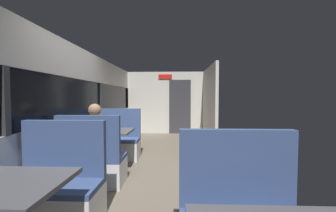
# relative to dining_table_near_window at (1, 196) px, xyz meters

# --- Properties ---
(ground_plane) EXTENTS (3.30, 9.20, 0.02)m
(ground_plane) POSITION_rel_dining_table_near_window_xyz_m (0.89, 2.09, -0.65)
(ground_plane) COLOR #665B4C
(carriage_window_panel_left) EXTENTS (0.09, 8.48, 2.30)m
(carriage_window_panel_left) POSITION_rel_dining_table_near_window_xyz_m (-0.56, 2.09, 0.47)
(carriage_window_panel_left) COLOR beige
(carriage_window_panel_left) RESTS_ON ground_plane
(carriage_end_bulkhead) EXTENTS (2.90, 0.11, 2.30)m
(carriage_end_bulkhead) POSITION_rel_dining_table_near_window_xyz_m (0.95, 6.28, 0.50)
(carriage_end_bulkhead) COLOR beige
(carriage_end_bulkhead) RESTS_ON ground_plane
(carriage_aisle_panel_right) EXTENTS (0.08, 2.40, 2.30)m
(carriage_aisle_panel_right) POSITION_rel_dining_table_near_window_xyz_m (2.34, 5.09, 0.51)
(carriage_aisle_panel_right) COLOR beige
(carriage_aisle_panel_right) RESTS_ON ground_plane
(dining_table_near_window) EXTENTS (0.90, 0.70, 0.74)m
(dining_table_near_window) POSITION_rel_dining_table_near_window_xyz_m (0.00, 0.00, 0.00)
(dining_table_near_window) COLOR #9E9EA3
(dining_table_near_window) RESTS_ON ground_plane
(bench_near_window_facing_entry) EXTENTS (0.95, 0.50, 1.10)m
(bench_near_window_facing_entry) POSITION_rel_dining_table_near_window_xyz_m (0.00, 0.70, -0.31)
(bench_near_window_facing_entry) COLOR silver
(bench_near_window_facing_entry) RESTS_ON ground_plane
(dining_table_mid_window) EXTENTS (0.90, 0.70, 0.74)m
(dining_table_mid_window) POSITION_rel_dining_table_near_window_xyz_m (0.00, 2.37, 0.00)
(dining_table_mid_window) COLOR #9E9EA3
(dining_table_mid_window) RESTS_ON ground_plane
(bench_mid_window_facing_end) EXTENTS (0.95, 0.50, 1.10)m
(bench_mid_window_facing_end) POSITION_rel_dining_table_near_window_xyz_m (0.00, 1.67, -0.31)
(bench_mid_window_facing_end) COLOR silver
(bench_mid_window_facing_end) RESTS_ON ground_plane
(bench_mid_window_facing_entry) EXTENTS (0.95, 0.50, 1.10)m
(bench_mid_window_facing_entry) POSITION_rel_dining_table_near_window_xyz_m (0.00, 3.07, -0.31)
(bench_mid_window_facing_entry) COLOR silver
(bench_mid_window_facing_entry) RESTS_ON ground_plane
(seated_passenger) EXTENTS (0.47, 0.55, 1.26)m
(seated_passenger) POSITION_rel_dining_table_near_window_xyz_m (0.00, 1.74, -0.10)
(seated_passenger) COLOR #26262D
(seated_passenger) RESTS_ON ground_plane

